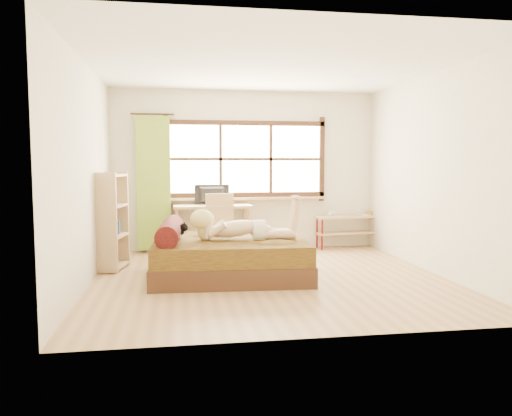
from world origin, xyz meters
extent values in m
plane|color=#9E754C|center=(0.00, 0.00, 0.00)|extent=(4.50, 4.50, 0.00)
plane|color=white|center=(0.00, 0.00, 2.70)|extent=(4.50, 4.50, 0.00)
plane|color=silver|center=(0.00, 2.25, 1.35)|extent=(4.50, 0.00, 4.50)
plane|color=silver|center=(0.00, -2.25, 1.35)|extent=(4.50, 0.00, 4.50)
plane|color=silver|center=(-2.25, 0.00, 1.35)|extent=(0.00, 4.50, 4.50)
plane|color=silver|center=(2.25, 0.00, 1.35)|extent=(0.00, 4.50, 4.50)
cube|color=#FFEDBF|center=(0.00, 2.25, 1.55)|extent=(2.60, 0.01, 1.30)
cube|color=tan|center=(0.00, 2.17, 0.88)|extent=(2.80, 0.16, 0.04)
cube|color=olive|center=(-1.55, 2.13, 1.15)|extent=(0.55, 0.10, 2.20)
cube|color=#362110|center=(-0.49, 0.17, 0.12)|extent=(2.06, 1.69, 0.25)
cube|color=#341B0B|center=(-0.49, 0.17, 0.37)|extent=(2.02, 1.65, 0.25)
cylinder|color=black|center=(-1.27, 0.21, 0.62)|extent=(0.35, 1.36, 0.28)
cube|color=tan|center=(-0.60, 1.95, 0.77)|extent=(1.28, 0.60, 0.04)
cube|color=tan|center=(-1.18, 1.71, 0.38)|extent=(0.05, 0.05, 0.76)
cube|color=tan|center=(-0.01, 1.73, 0.38)|extent=(0.05, 0.05, 0.76)
cube|color=tan|center=(-1.18, 2.17, 0.38)|extent=(0.05, 0.05, 0.76)
cube|color=tan|center=(-0.02, 2.19, 0.38)|extent=(0.05, 0.05, 0.76)
imported|color=black|center=(-0.60, 2.00, 0.96)|extent=(0.57, 0.08, 0.33)
cube|color=tan|center=(-0.50, 1.50, 0.47)|extent=(0.45, 0.45, 0.04)
cube|color=tan|center=(-0.50, 1.70, 0.74)|extent=(0.45, 0.05, 0.51)
cube|color=tan|center=(-0.68, 1.31, 0.22)|extent=(0.04, 0.04, 0.45)
cube|color=tan|center=(-0.30, 1.31, 0.22)|extent=(0.04, 0.04, 0.45)
cube|color=tan|center=(-0.69, 1.69, 0.22)|extent=(0.04, 0.04, 0.45)
cube|color=tan|center=(-0.31, 1.69, 0.22)|extent=(0.04, 0.04, 0.45)
cube|color=tan|center=(1.77, 2.07, 0.55)|extent=(1.15, 0.41, 0.04)
cube|color=tan|center=(1.77, 2.07, 0.26)|extent=(1.15, 0.41, 0.03)
cylinder|color=#690909|center=(1.27, 1.90, 0.28)|extent=(0.03, 0.03, 0.56)
cylinder|color=#690909|center=(2.29, 2.02, 0.28)|extent=(0.03, 0.03, 0.56)
cylinder|color=#690909|center=(1.24, 2.12, 0.28)|extent=(0.03, 0.03, 0.56)
cylinder|color=#690909|center=(2.27, 2.24, 0.28)|extent=(0.03, 0.03, 0.56)
cube|color=gold|center=(2.19, 2.12, 0.60)|extent=(0.10, 0.10, 0.08)
imported|color=gray|center=(1.47, 2.07, 0.61)|extent=(0.13, 0.13, 0.09)
imported|color=gray|center=(1.97, 2.07, 0.57)|extent=(0.20, 0.25, 0.02)
cube|color=tan|center=(-2.08, 0.86, 0.06)|extent=(0.43, 0.60, 0.03)
cube|color=tan|center=(-2.08, 0.86, 0.48)|extent=(0.43, 0.60, 0.03)
cube|color=tan|center=(-2.08, 0.86, 0.90)|extent=(0.43, 0.60, 0.03)
cube|color=tan|center=(-2.08, 0.86, 1.32)|extent=(0.43, 0.60, 0.03)
cube|color=tan|center=(-2.13, 0.59, 0.69)|extent=(0.33, 0.09, 1.35)
cube|color=tan|center=(-2.03, 1.14, 0.69)|extent=(0.33, 0.09, 1.35)
camera|label=1|loc=(-1.16, -6.25, 1.49)|focal=35.00mm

